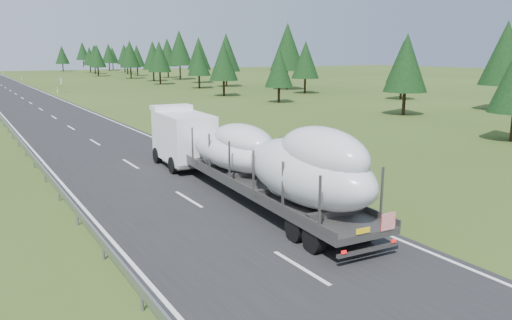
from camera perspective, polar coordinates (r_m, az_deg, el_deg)
ground at (r=16.62m, az=5.13°, el=-12.19°), size 400.00×400.00×0.00m
road_surface at (r=112.71m, az=-26.77°, el=7.41°), size 10.00×400.00×0.02m
marker_posts at (r=167.98m, az=-26.19°, el=8.80°), size 0.13×350.08×1.00m
highway_sign at (r=93.70m, az=-21.40°, el=8.27°), size 0.08×0.90×2.60m
tree_line_right at (r=112.71m, az=-5.62°, el=12.07°), size 26.52×271.19×12.51m
boat_truck at (r=23.55m, az=-0.86°, el=0.71°), size 3.61×19.37×4.19m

